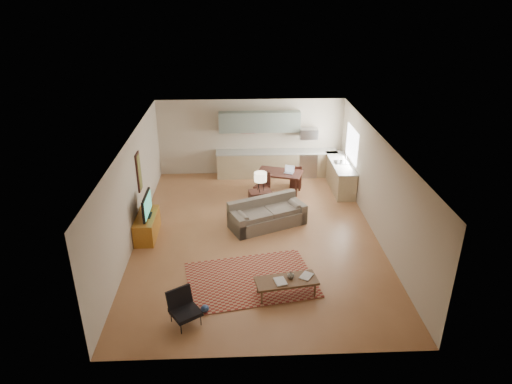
{
  "coord_description": "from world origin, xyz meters",
  "views": [
    {
      "loc": [
        -0.49,
        -10.9,
        6.31
      ],
      "look_at": [
        0.0,
        0.3,
        1.15
      ],
      "focal_mm": 32.0,
      "sensor_mm": 36.0,
      "label": 1
    }
  ],
  "objects_px": {
    "coffee_table": "(286,287)",
    "armchair": "(185,309)",
    "sofa": "(267,213)",
    "tv_credenza": "(147,226)",
    "console_table": "(260,203)",
    "dining_table": "(279,182)"
  },
  "relations": [
    {
      "from": "tv_credenza",
      "to": "console_table",
      "type": "xyz_separation_m",
      "value": [
        3.14,
        1.15,
        0.07
      ]
    },
    {
      "from": "tv_credenza",
      "to": "console_table",
      "type": "relative_size",
      "value": 1.77
    },
    {
      "from": "coffee_table",
      "to": "armchair",
      "type": "height_order",
      "value": "armchair"
    },
    {
      "from": "dining_table",
      "to": "tv_credenza",
      "type": "bearing_deg",
      "value": -126.47
    },
    {
      "from": "coffee_table",
      "to": "dining_table",
      "type": "height_order",
      "value": "dining_table"
    },
    {
      "from": "console_table",
      "to": "dining_table",
      "type": "height_order",
      "value": "console_table"
    },
    {
      "from": "armchair",
      "to": "coffee_table",
      "type": "bearing_deg",
      "value": -11.57
    },
    {
      "from": "sofa",
      "to": "coffee_table",
      "type": "relative_size",
      "value": 1.62
    },
    {
      "from": "sofa",
      "to": "tv_credenza",
      "type": "bearing_deg",
      "value": 163.64
    },
    {
      "from": "tv_credenza",
      "to": "dining_table",
      "type": "bearing_deg",
      "value": 34.9
    },
    {
      "from": "console_table",
      "to": "dining_table",
      "type": "relative_size",
      "value": 0.53
    },
    {
      "from": "sofa",
      "to": "console_table",
      "type": "bearing_deg",
      "value": 79.05
    },
    {
      "from": "armchair",
      "to": "dining_table",
      "type": "bearing_deg",
      "value": 35.75
    },
    {
      "from": "coffee_table",
      "to": "dining_table",
      "type": "distance_m",
      "value": 5.47
    },
    {
      "from": "coffee_table",
      "to": "tv_credenza",
      "type": "height_order",
      "value": "tv_credenza"
    },
    {
      "from": "sofa",
      "to": "tv_credenza",
      "type": "xyz_separation_m",
      "value": [
        -3.31,
        -0.43,
        -0.08
      ]
    },
    {
      "from": "coffee_table",
      "to": "console_table",
      "type": "distance_m",
      "value": 3.94
    },
    {
      "from": "coffee_table",
      "to": "armchair",
      "type": "distance_m",
      "value": 2.28
    },
    {
      "from": "coffee_table",
      "to": "tv_credenza",
      "type": "relative_size",
      "value": 1.02
    },
    {
      "from": "sofa",
      "to": "tv_credenza",
      "type": "height_order",
      "value": "sofa"
    },
    {
      "from": "tv_credenza",
      "to": "dining_table",
      "type": "xyz_separation_m",
      "value": [
        3.85,
        2.68,
        0.05
      ]
    },
    {
      "from": "tv_credenza",
      "to": "console_table",
      "type": "distance_m",
      "value": 3.35
    }
  ]
}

